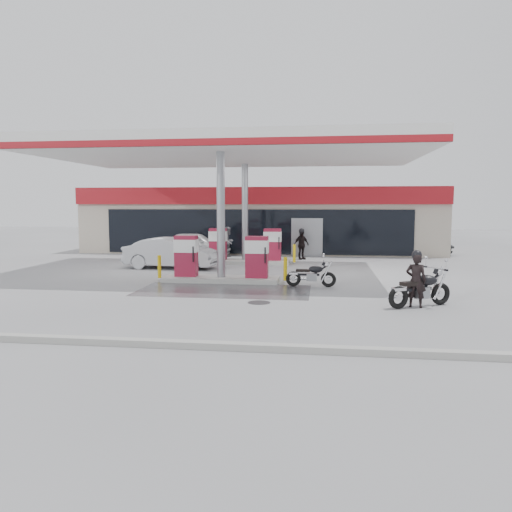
{
  "coord_description": "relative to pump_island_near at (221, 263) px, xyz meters",
  "views": [
    {
      "loc": [
        3.91,
        -16.91,
        3.01
      ],
      "look_at": [
        1.6,
        0.26,
        1.2
      ],
      "focal_mm": 35.0,
      "sensor_mm": 36.0,
      "label": 1
    }
  ],
  "objects": [
    {
      "name": "canopy",
      "position": [
        0.0,
        3.0,
        4.56
      ],
      "size": [
        16.0,
        10.02,
        5.51
      ],
      "color": "silver",
      "rests_on": "ground"
    },
    {
      "name": "store_building",
      "position": [
        0.01,
        13.94,
        1.3
      ],
      "size": [
        22.0,
        8.22,
        4.0
      ],
      "color": "#B4A997",
      "rests_on": "ground"
    },
    {
      "name": "ground",
      "position": [
        0.0,
        -2.0,
        -0.71
      ],
      "size": [
        90.0,
        90.0,
        0.0
      ],
      "primitive_type": "plane",
      "color": "gray",
      "rests_on": "ground"
    },
    {
      "name": "parked_car_left",
      "position": [
        -8.76,
        11.45,
        -0.05
      ],
      "size": [
        4.66,
        2.16,
        1.32
      ],
      "primitive_type": "imported",
      "rotation": [
        0.0,
        0.0,
        1.5
      ],
      "color": "#4F111E",
      "rests_on": "ground"
    },
    {
      "name": "main_motorcycle",
      "position": [
        6.78,
        -3.98,
        -0.21
      ],
      "size": [
        1.99,
        1.27,
        1.14
      ],
      "rotation": [
        0.0,
        0.0,
        0.52
      ],
      "color": "black",
      "rests_on": "ground"
    },
    {
      "name": "pump_island_far",
      "position": [
        0.0,
        6.0,
        0.0
      ],
      "size": [
        5.14,
        1.3,
        1.78
      ],
      "color": "#9E9E99",
      "rests_on": "ground"
    },
    {
      "name": "parked_motorcycle",
      "position": [
        3.53,
        -0.8,
        -0.29
      ],
      "size": [
        1.83,
        0.7,
        0.94
      ],
      "rotation": [
        0.0,
        0.0,
        -0.01
      ],
      "color": "black",
      "rests_on": "ground"
    },
    {
      "name": "attendant",
      "position": [
        -1.4,
        8.8,
        0.15
      ],
      "size": [
        0.93,
        1.03,
        1.73
      ],
      "primitive_type": "imported",
      "rotation": [
        0.0,
        0.0,
        1.17
      ],
      "color": "#535357",
      "rests_on": "ground"
    },
    {
      "name": "wet_patch",
      "position": [
        0.5,
        -2.0,
        -0.71
      ],
      "size": [
        6.0,
        3.0,
        0.0
      ],
      "primitive_type": "cube",
      "color": "#4C4C4F",
      "rests_on": "ground"
    },
    {
      "name": "drain_cover",
      "position": [
        2.0,
        -4.0,
        -0.71
      ],
      "size": [
        0.7,
        0.7,
        0.01
      ],
      "primitive_type": "cylinder",
      "color": "#38383A",
      "rests_on": "ground"
    },
    {
      "name": "pump_island_near",
      "position": [
        0.0,
        0.0,
        0.0
      ],
      "size": [
        5.14,
        1.3,
        1.78
      ],
      "color": "#9E9E99",
      "rests_on": "ground"
    },
    {
      "name": "biker_main",
      "position": [
        6.61,
        -4.08,
        0.08
      ],
      "size": [
        0.65,
        0.51,
        1.59
      ],
      "primitive_type": "imported",
      "rotation": [
        0.0,
        0.0,
        2.89
      ],
      "color": "black",
      "rests_on": "ground"
    },
    {
      "name": "biker_walking",
      "position": [
        2.76,
        8.2,
        0.09
      ],
      "size": [
        0.98,
        0.89,
        1.61
      ],
      "primitive_type": "imported",
      "rotation": [
        0.0,
        0.0,
        0.67
      ],
      "color": "black",
      "rests_on": "ground"
    },
    {
      "name": "kerb",
      "position": [
        0.0,
        -9.0,
        -0.64
      ],
      "size": [
        28.0,
        0.25,
        0.15
      ],
      "primitive_type": "cube",
      "color": "gray",
      "rests_on": "ground"
    },
    {
      "name": "sedan_white",
      "position": [
        -3.43,
        9.2,
        -0.01
      ],
      "size": [
        4.21,
        1.86,
        1.41
      ],
      "primitive_type": "imported",
      "rotation": [
        0.0,
        0.0,
        1.62
      ],
      "color": "silver",
      "rests_on": "ground"
    },
    {
      "name": "parked_car_right",
      "position": [
        9.31,
        12.0,
        -0.06
      ],
      "size": [
        5.12,
        3.69,
        1.29
      ],
      "primitive_type": "imported",
      "rotation": [
        0.0,
        0.0,
        1.2
      ],
      "color": "black",
      "rests_on": "ground"
    },
    {
      "name": "hatchback_silver",
      "position": [
        -3.14,
        3.6,
        0.01
      ],
      "size": [
        4.49,
        1.88,
        1.44
      ],
      "primitive_type": "imported",
      "rotation": [
        0.0,
        0.0,
        1.49
      ],
      "color": "#A8AAB0",
      "rests_on": "ground"
    }
  ]
}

